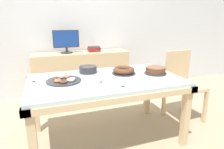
{
  "coord_description": "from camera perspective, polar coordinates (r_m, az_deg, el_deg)",
  "views": [
    {
      "loc": [
        -0.63,
        -1.98,
        1.37
      ],
      "look_at": [
        0.05,
        -0.07,
        0.79
      ],
      "focal_mm": 32.0,
      "sensor_mm": 36.0,
      "label": 1
    }
  ],
  "objects": [
    {
      "name": "cake_chocolate_round",
      "position": [
        2.41,
        12.33,
        1.14
      ],
      "size": [
        0.26,
        0.26,
        0.08
      ],
      "color": "#333338",
      "rests_on": "dining_table"
    },
    {
      "name": "chair",
      "position": [
        2.9,
        19.36,
        -1.98
      ],
      "size": [
        0.44,
        0.44,
        0.94
      ],
      "color": "#D1B284",
      "rests_on": "ground"
    },
    {
      "name": "sideboard",
      "position": [
        3.58,
        -8.66,
        -0.02
      ],
      "size": [
        1.63,
        0.44,
        0.8
      ],
      "color": "#D1B284",
      "rests_on": "ground"
    },
    {
      "name": "pastry_platter",
      "position": [
        2.13,
        -13.58,
        -1.58
      ],
      "size": [
        0.36,
        0.36,
        0.04
      ],
      "color": "#333338",
      "rests_on": "dining_table"
    },
    {
      "name": "computer_monitor",
      "position": [
        3.43,
        -12.94,
        9.11
      ],
      "size": [
        0.42,
        0.2,
        0.38
      ],
      "color": "#262628",
      "rests_on": "sideboard"
    },
    {
      "name": "book_stack",
      "position": [
        3.54,
        -5.16,
        7.29
      ],
      "size": [
        0.22,
        0.18,
        0.09
      ],
      "color": "maroon",
      "rests_on": "sideboard"
    },
    {
      "name": "tealight_near_front",
      "position": [
        1.88,
        3.1,
        -3.53
      ],
      "size": [
        0.04,
        0.04,
        0.04
      ],
      "color": "silver",
      "rests_on": "dining_table"
    },
    {
      "name": "tealight_left_edge",
      "position": [
        2.01,
        -3.21,
        -2.28
      ],
      "size": [
        0.04,
        0.04,
        0.04
      ],
      "color": "silver",
      "rests_on": "dining_table"
    },
    {
      "name": "dining_table",
      "position": [
        2.2,
        -1.82,
        -3.23
      ],
      "size": [
        1.66,
        0.96,
        0.73
      ],
      "color": "silver",
      "rests_on": "ground"
    },
    {
      "name": "tealight_centre",
      "position": [
        2.17,
        -21.46,
        -2.02
      ],
      "size": [
        0.04,
        0.04,
        0.04
      ],
      "color": "silver",
      "rests_on": "dining_table"
    },
    {
      "name": "ground_plane",
      "position": [
        2.49,
        -1.68,
        -17.46
      ],
      "size": [
        12.0,
        12.0,
        0.0
      ],
      "primitive_type": "plane",
      "color": "tan"
    },
    {
      "name": "cake_golden_bundt",
      "position": [
        2.36,
        3.39,
        1.12
      ],
      "size": [
        0.28,
        0.28,
        0.08
      ],
      "color": "#333338",
      "rests_on": "dining_table"
    },
    {
      "name": "plate_stack",
      "position": [
        2.41,
        -6.86,
        1.45
      ],
      "size": [
        0.21,
        0.21,
        0.08
      ],
      "color": "#333338",
      "rests_on": "dining_table"
    },
    {
      "name": "wall_back",
      "position": [
        3.74,
        -10.16,
        14.59
      ],
      "size": [
        8.0,
        0.1,
        2.6
      ],
      "primitive_type": "cube",
      "color": "silver",
      "rests_on": "ground"
    }
  ]
}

